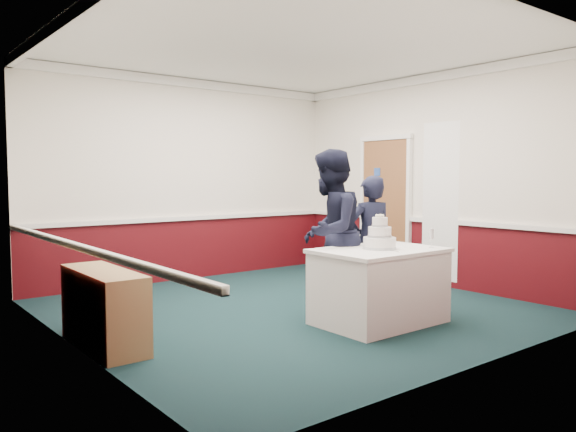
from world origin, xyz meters
TOP-DOWN VIEW (x-y plane):
  - ground at (0.00, 0.00)m, footprint 5.00×5.00m
  - room_shell at (0.08, 0.61)m, footprint 5.00×5.00m
  - sideboard at (-2.28, -0.10)m, footprint 0.41×1.20m
  - cake_table at (0.30, -1.07)m, footprint 1.32×0.92m
  - wedding_cake at (0.30, -1.07)m, footprint 0.35×0.35m
  - cake_knife at (0.27, -1.27)m, footprint 0.06×0.22m
  - champagne_flute at (0.80, -1.35)m, footprint 0.05×0.05m
  - person_man at (0.12, -0.49)m, footprint 1.13×1.05m
  - person_woman at (0.81, -0.45)m, footprint 0.65×0.51m

SIDE VIEW (x-z plane):
  - ground at x=0.00m, z-range 0.00..0.00m
  - sideboard at x=-2.28m, z-range 0.00..0.70m
  - cake_table at x=0.30m, z-range 0.01..0.80m
  - person_woman at x=0.81m, z-range 0.00..1.56m
  - cake_knife at x=0.27m, z-range 0.79..0.79m
  - wedding_cake at x=0.30m, z-range 0.72..1.08m
  - person_man at x=0.12m, z-range 0.00..1.85m
  - champagne_flute at x=0.80m, z-range 0.83..1.03m
  - room_shell at x=0.08m, z-range 0.47..3.47m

